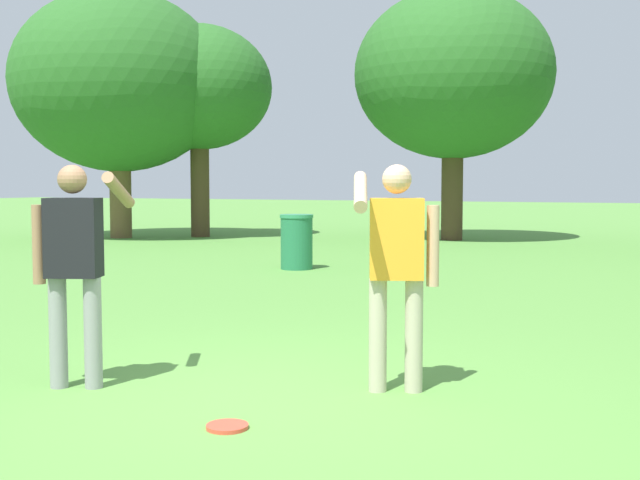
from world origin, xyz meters
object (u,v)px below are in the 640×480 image
at_px(person_catcher, 396,260).
at_px(trash_can_beside_table, 297,242).
at_px(tree_tall_left, 119,82).
at_px(frisbee, 227,427).
at_px(tree_far_right, 453,75).
at_px(tree_broad_center, 199,89).
at_px(person_thrower, 75,258).

height_order(person_catcher, trash_can_beside_table, person_catcher).
bearing_deg(tree_tall_left, frisbee, -49.44).
xyz_separation_m(tree_tall_left, tree_far_right, (8.53, 2.94, 0.08)).
height_order(frisbee, tree_broad_center, tree_broad_center).
relative_size(person_catcher, tree_far_right, 0.25).
bearing_deg(trash_can_beside_table, tree_broad_center, 133.81).
height_order(person_thrower, person_catcher, same).
distance_m(frisbee, trash_can_beside_table, 9.18).
distance_m(person_catcher, frisbee, 1.71).
xyz_separation_m(tree_broad_center, tree_far_right, (6.77, 1.68, 0.20)).
distance_m(tree_broad_center, tree_far_right, 6.98).
xyz_separation_m(trash_can_beside_table, tree_far_right, (0.55, 8.17, 3.84)).
xyz_separation_m(person_thrower, tree_far_right, (-1.60, 16.17, 3.37)).
xyz_separation_m(frisbee, trash_can_beside_table, (-3.68, 8.40, 0.47)).
xyz_separation_m(person_thrower, trash_can_beside_table, (-2.14, 8.00, -0.48)).
bearing_deg(person_catcher, tree_far_right, 103.88).
bearing_deg(tree_far_right, tree_broad_center, -166.02).
height_order(person_thrower, trash_can_beside_table, person_thrower).
bearing_deg(tree_tall_left, tree_broad_center, 35.44).
relative_size(person_catcher, tree_tall_left, 0.24).
relative_size(trash_can_beside_table, tree_tall_left, 0.14).
bearing_deg(person_thrower, person_catcher, 21.38).
bearing_deg(frisbee, person_thrower, 165.33).
xyz_separation_m(person_catcher, tree_far_right, (-3.78, 15.32, 3.37)).
relative_size(frisbee, tree_tall_left, 0.04).
bearing_deg(person_catcher, trash_can_beside_table, 121.21).
relative_size(person_catcher, tree_broad_center, 0.28).
xyz_separation_m(frisbee, tree_far_right, (-3.13, 16.57, 4.31)).
bearing_deg(person_thrower, tree_broad_center, 120.00).
relative_size(person_catcher, trash_can_beside_table, 1.71).
bearing_deg(tree_tall_left, person_thrower, -52.55).
relative_size(person_thrower, person_catcher, 1.00).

